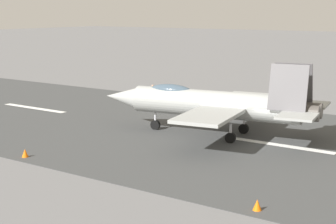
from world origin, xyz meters
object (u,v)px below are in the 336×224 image
Objects in this scene: fighter_jet at (213,103)px; marker_cone_mid at (25,153)px; marker_cone_near at (257,205)px; crew_person at (153,92)px.

marker_cone_mid is at bearing 60.10° from fighter_jet.
marker_cone_mid is at bearing 0.00° from marker_cone_near.
marker_cone_mid is (-6.37, 22.57, -0.52)m from crew_person.
crew_person is 23.46m from marker_cone_mid.
marker_cone_near is 1.00× the size of marker_cone_mid.
fighter_jet is 32.17× the size of marker_cone_near.
marker_cone_mid is at bearing 105.75° from crew_person.
marker_cone_near is at bearing 180.00° from marker_cone_mid.
crew_person is (13.29, -10.54, -1.68)m from fighter_jet.
crew_person is at bearing -44.98° from marker_cone_near.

